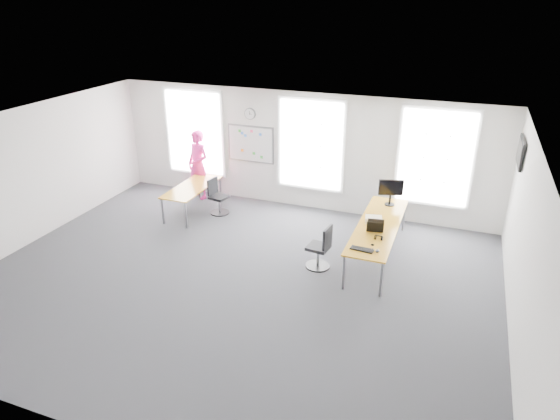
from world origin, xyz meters
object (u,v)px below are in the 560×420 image
at_px(keyboard, 362,249).
at_px(monitor, 391,190).
at_px(chair_right, 321,250).
at_px(person, 198,165).
at_px(chair_left, 217,198).
at_px(headphones, 378,238).
at_px(desk_left, 192,189).
at_px(desk_right, 378,227).

bearing_deg(keyboard, monitor, 93.33).
relative_size(chair_right, person, 0.50).
bearing_deg(chair_right, chair_left, -110.95).
xyz_separation_m(headphones, monitor, (-0.08, 1.82, 0.33)).
bearing_deg(desk_left, chair_left, 15.92).
bearing_deg(person, monitor, 13.34).
bearing_deg(desk_left, keyboard, -21.90).
height_order(chair_left, monitor, monitor).
height_order(desk_right, desk_left, desk_right).
bearing_deg(keyboard, person, 157.25).
bearing_deg(desk_left, monitor, 5.06).
distance_m(desk_right, headphones, 0.71).
bearing_deg(desk_left, desk_right, -8.16).
bearing_deg(person, desk_left, -51.66).
relative_size(desk_left, chair_left, 2.11).
relative_size(chair_left, monitor, 1.48).
height_order(person, headphones, person).
height_order(desk_right, person, person).
xyz_separation_m(desk_left, person, (-0.33, 0.94, 0.30)).
distance_m(desk_right, chair_left, 4.33).
distance_m(chair_right, monitor, 2.35).
xyz_separation_m(desk_left, chair_right, (3.85, -1.56, -0.23)).
bearing_deg(keyboard, desk_right, 92.22).
bearing_deg(headphones, chair_right, -165.71).
height_order(desk_left, chair_right, chair_right).
distance_m(person, headphones, 5.78).
distance_m(desk_left, chair_right, 4.16).
bearing_deg(keyboard, chair_right, 165.04).
height_order(chair_right, keyboard, chair_right).
xyz_separation_m(chair_right, keyboard, (0.90, -0.35, 0.35)).
relative_size(desk_left, monitor, 3.12).
bearing_deg(monitor, desk_right, -108.34).
xyz_separation_m(desk_right, headphones, (0.12, -0.69, 0.09)).
relative_size(desk_right, chair_right, 3.30).
xyz_separation_m(desk_left, headphones, (4.96, -1.38, 0.16)).
xyz_separation_m(desk_right, chair_right, (-0.99, -0.86, -0.29)).
height_order(desk_left, monitor, monitor).
xyz_separation_m(chair_left, keyboard, (4.14, -2.08, 0.37)).
xyz_separation_m(desk_right, monitor, (0.04, 1.13, 0.42)).
relative_size(desk_left, keyboard, 4.35).
bearing_deg(chair_left, chair_right, -108.31).
bearing_deg(desk_right, chair_left, 168.41).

